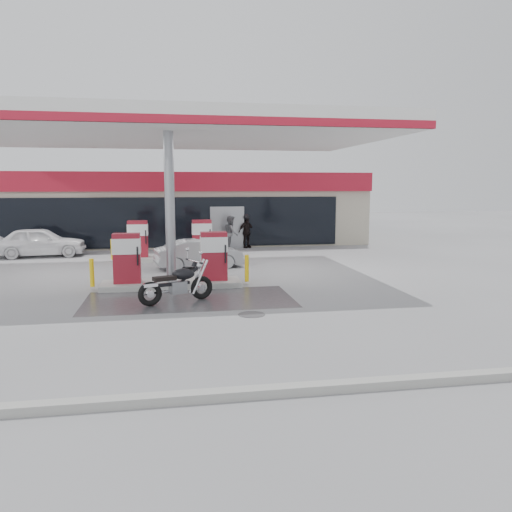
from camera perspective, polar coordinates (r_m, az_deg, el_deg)
The scene contains 14 objects.
ground at distance 14.69m, azimuth -9.55°, elevation -5.01°, with size 90.00×90.00×0.00m, color gray.
wet_patch at distance 14.70m, azimuth -7.59°, elevation -4.95°, with size 6.00×3.00×0.00m, color #4C4C4F.
drain_cover at distance 12.91m, azimuth -0.51°, elevation -6.69°, with size 0.70×0.70×0.01m, color #38383A.
kerb at distance 7.99m, azimuth -9.14°, elevation -15.75°, with size 28.00×0.25×0.15m, color gray.
store_building at distance 30.29m, azimuth -9.87°, elevation 5.49°, with size 22.00×8.22×4.00m.
canopy at distance 19.42m, azimuth -10.04°, elevation 13.77°, with size 16.00×10.02×5.51m.
pump_island_near at distance 16.52m, azimuth -9.66°, elevation -1.05°, with size 5.14×1.30×1.78m.
pump_island_far at distance 22.47m, azimuth -9.76°, elevation 1.33°, with size 5.14×1.30×1.78m.
parked_motorcycle at distance 14.29m, azimuth -8.94°, elevation -3.24°, with size 2.15×1.15×1.17m.
sedan_white at distance 25.37m, azimuth -23.46°, elevation 1.50°, with size 1.64×4.07×1.39m, color white.
attendant at distance 25.42m, azimuth -2.87°, elevation 2.62°, with size 0.87×0.68×1.79m, color #5A5B60.
hatchback_silver at distance 20.14m, azimuth -6.49°, elevation 0.25°, with size 1.22×3.51×1.16m, color gray.
parked_car_right at distance 29.06m, azimuth 1.93°, elevation 2.70°, with size 1.96×4.24×1.18m, color gray.
biker_walking at distance 26.55m, azimuth -1.10°, elevation 2.76°, with size 0.99×0.41×1.70m, color black.
Camera 1 is at (-0.04, -14.32, 3.28)m, focal length 35.00 mm.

